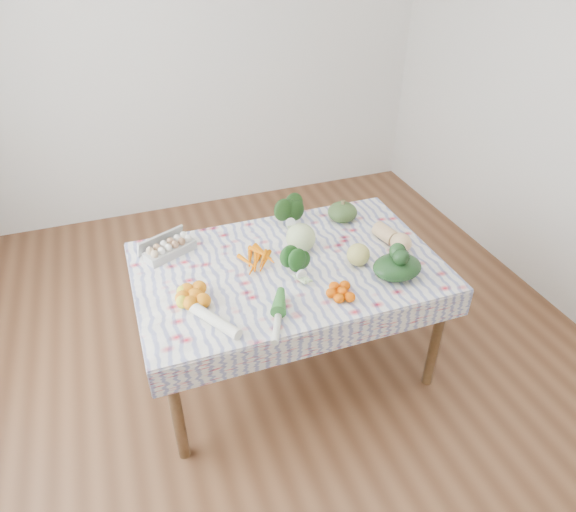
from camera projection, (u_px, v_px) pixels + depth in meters
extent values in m
plane|color=brown|center=(288.00, 362.00, 3.26)|extent=(4.50, 4.50, 0.00)
cube|color=silver|center=(195.00, 50.00, 4.20)|extent=(4.00, 0.04, 2.80)
cube|color=brown|center=(288.00, 269.00, 2.85)|extent=(1.60, 1.00, 0.04)
cylinder|color=brown|center=(177.00, 411.00, 2.52)|extent=(0.06, 0.06, 0.71)
cylinder|color=brown|center=(436.00, 339.00, 2.93)|extent=(0.06, 0.06, 0.71)
cylinder|color=brown|center=(153.00, 302.00, 3.19)|extent=(0.06, 0.06, 0.71)
cylinder|color=brown|center=(366.00, 256.00, 3.61)|extent=(0.06, 0.06, 0.71)
cube|color=white|center=(288.00, 265.00, 2.83)|extent=(1.66, 1.06, 0.01)
cube|color=#B5B5B0|center=(170.00, 249.00, 2.89)|extent=(0.31, 0.23, 0.08)
cube|color=orange|center=(256.00, 258.00, 2.84)|extent=(0.25, 0.23, 0.04)
ellipsoid|color=#183611|center=(290.00, 214.00, 3.14)|extent=(0.19, 0.17, 0.14)
ellipsoid|color=#3A5527|center=(342.00, 212.00, 3.18)|extent=(0.20, 0.20, 0.12)
sphere|color=#B3C783|center=(301.00, 238.00, 2.90)|extent=(0.20, 0.20, 0.17)
ellipsoid|color=#DDB077|center=(393.00, 236.00, 2.96)|extent=(0.17, 0.28, 0.12)
cube|color=orange|center=(195.00, 295.00, 2.55)|extent=(0.24, 0.24, 0.08)
ellipsoid|color=#184715|center=(297.00, 267.00, 2.72)|extent=(0.16, 0.16, 0.10)
cube|color=#F05700|center=(342.00, 291.00, 2.59)|extent=(0.22, 0.22, 0.06)
sphere|color=#C4BD5B|center=(358.00, 255.00, 2.80)|extent=(0.15, 0.15, 0.13)
ellipsoid|color=black|center=(397.00, 267.00, 2.71)|extent=(0.32, 0.28, 0.12)
cylinder|color=white|center=(211.00, 318.00, 2.43)|extent=(0.24, 0.36, 0.06)
cylinder|color=silver|center=(278.00, 317.00, 2.45)|extent=(0.17, 0.33, 0.04)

